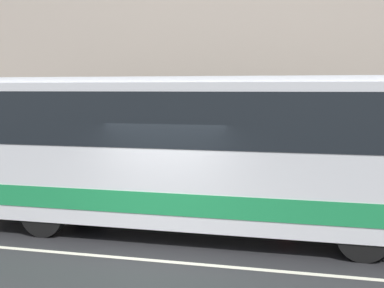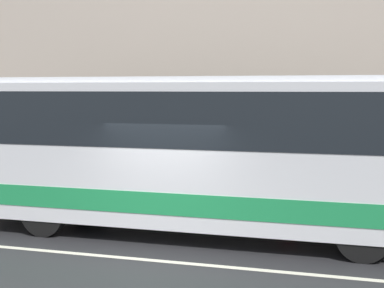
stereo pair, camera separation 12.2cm
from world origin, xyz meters
name	(u,v)px [view 2 (the right image)]	position (x,y,z in m)	size (l,w,h in m)	color
ground_plane	(150,260)	(0.00, 0.00, 0.00)	(60.00, 60.00, 0.00)	#262628
sidewalk	(216,198)	(0.00, 5.49, 0.07)	(60.00, 2.99, 0.14)	gray
lane_stripe	(150,260)	(0.00, 0.00, 0.00)	(54.00, 0.14, 0.01)	beige
transit_bus	(187,146)	(0.11, 2.10, 1.94)	(10.62, 2.60, 3.44)	silver
pedestrian_waiting	(288,168)	(1.94, 6.35, 0.90)	(0.36, 0.36, 1.64)	maroon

